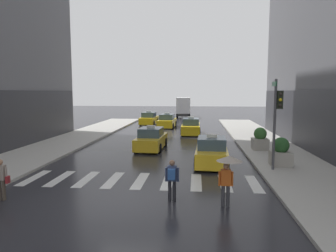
{
  "coord_description": "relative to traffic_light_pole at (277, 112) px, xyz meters",
  "views": [
    {
      "loc": [
        2.69,
        -11.27,
        4.29
      ],
      "look_at": [
        0.87,
        8.0,
        2.12
      ],
      "focal_mm": 32.74,
      "sensor_mm": 36.0,
      "label": 1
    }
  ],
  "objects": [
    {
      "name": "taxi_third",
      "position": [
        -4.77,
        14.41,
        -2.53
      ],
      "size": [
        1.93,
        4.54,
        1.8
      ],
      "color": "yellow",
      "rests_on": "ground"
    },
    {
      "name": "taxi_second",
      "position": [
        -7.57,
        6.01,
        -2.53
      ],
      "size": [
        2.09,
        4.61,
        1.8
      ],
      "color": "gold",
      "rests_on": "ground"
    },
    {
      "name": "crosswalk_markings",
      "position": [
        -6.88,
        -2.22,
        -3.25
      ],
      "size": [
        11.3,
        2.8,
        0.01
      ],
      "color": "silver",
      "rests_on": "ground"
    },
    {
      "name": "taxi_fourth",
      "position": [
        -7.74,
        20.09,
        -2.53
      ],
      "size": [
        2.1,
        4.62,
        1.8
      ],
      "color": "yellow",
      "rests_on": "ground"
    },
    {
      "name": "planter_near_corner",
      "position": [
        0.55,
        0.97,
        -2.38
      ],
      "size": [
        1.1,
        1.1,
        1.6
      ],
      "color": "#A8A399",
      "rests_on": "curb_right"
    },
    {
      "name": "pedestrian_with_handbag",
      "position": [
        -11.86,
        -5.37,
        -2.32
      ],
      "size": [
        0.6,
        0.24,
        1.65
      ],
      "color": "#473D33",
      "rests_on": "ground"
    },
    {
      "name": "pedestrian_with_backpack",
      "position": [
        -5.13,
        -4.89,
        -2.29
      ],
      "size": [
        0.55,
        0.43,
        1.65
      ],
      "color": "black",
      "rests_on": "ground"
    },
    {
      "name": "pedestrian_with_umbrella",
      "position": [
        -3.01,
        -5.23,
        -1.74
      ],
      "size": [
        0.96,
        0.96,
        1.94
      ],
      "color": "#333338",
      "rests_on": "ground"
    },
    {
      "name": "taxi_lead",
      "position": [
        -3.28,
        1.58,
        -2.53
      ],
      "size": [
        2.08,
        4.61,
        1.8
      ],
      "color": "gold",
      "rests_on": "ground"
    },
    {
      "name": "traffic_light_pole",
      "position": [
        0.0,
        0.0,
        0.0
      ],
      "size": [
        0.44,
        0.84,
        4.8
      ],
      "color": "#47474C",
      "rests_on": "curb_right"
    },
    {
      "name": "planter_mid_block",
      "position": [
        0.37,
        5.78,
        -2.38
      ],
      "size": [
        1.1,
        1.1,
        1.6
      ],
      "color": "#A8A399",
      "rests_on": "curb_right"
    },
    {
      "name": "box_truck",
      "position": [
        -6.45,
        34.81,
        -1.41
      ],
      "size": [
        2.52,
        7.62,
        3.35
      ],
      "color": "#2D2D2D",
      "rests_on": "ground"
    },
    {
      "name": "taxi_fifth",
      "position": [
        -10.46,
        23.36,
        -2.53
      ],
      "size": [
        2.09,
        4.61,
        1.8
      ],
      "color": "yellow",
      "rests_on": "ground"
    },
    {
      "name": "ground_plane",
      "position": [
        -6.88,
        -5.22,
        -3.26
      ],
      "size": [
        160.0,
        160.0,
        0.0
      ],
      "primitive_type": "plane",
      "color": "#26262B"
    }
  ]
}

